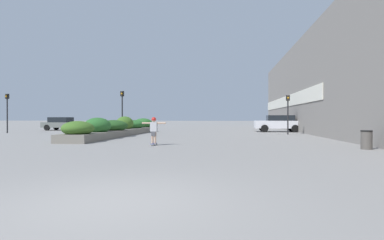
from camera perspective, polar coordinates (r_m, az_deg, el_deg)
The scene contains 11 objects.
ground_plane at distance 5.16m, azimuth -15.15°, elevation -14.89°, with size 300.00×300.00×0.00m, color gray.
building_wall_right at distance 26.88m, azimuth 21.98°, elevation 6.81°, with size 0.67×49.43×8.80m.
planter_box at distance 23.95m, azimuth -13.67°, elevation -1.51°, with size 2.06×15.07×1.50m.
skateboard at distance 15.06m, azimuth -7.29°, elevation -4.55°, with size 0.24×0.74×0.09m.
skateboarder at distance 15.01m, azimuth -7.29°, elevation -1.43°, with size 1.23×0.23×1.32m.
trash_bin at distance 15.07m, azimuth 30.29°, elevation -3.28°, with size 0.48×0.48×0.82m.
car_leftmost at distance 30.82m, azimuth 16.20°, elevation -0.56°, with size 4.62×1.93×1.64m.
car_center_left at distance 36.56m, azimuth -23.56°, elevation -0.60°, with size 4.02×2.01×1.46m.
traffic_light_left at distance 26.87m, azimuth -13.17°, elevation 2.82°, with size 0.28×0.30×3.72m.
traffic_light_right at distance 26.07m, azimuth 17.80°, elevation 2.28°, with size 0.28×0.30×3.27m.
traffic_light_far_left at distance 31.97m, azimuth -31.77°, elevation 2.21°, with size 0.28×0.30×3.57m.
Camera 1 is at (1.86, -4.62, 1.36)m, focal length 28.00 mm.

